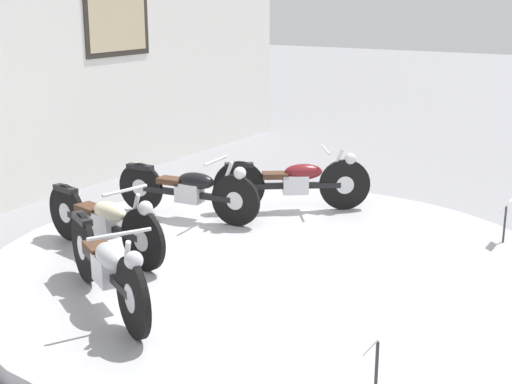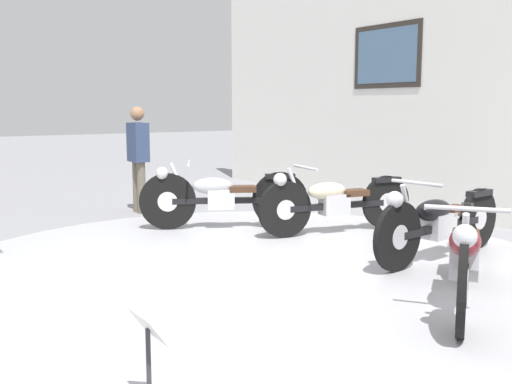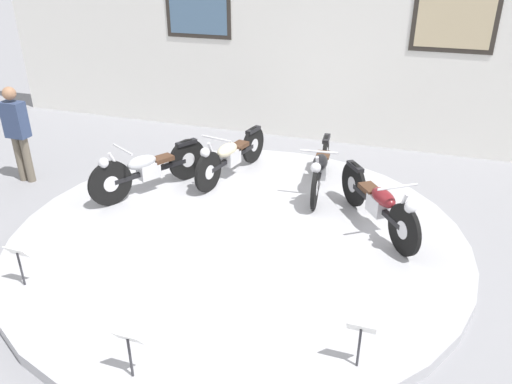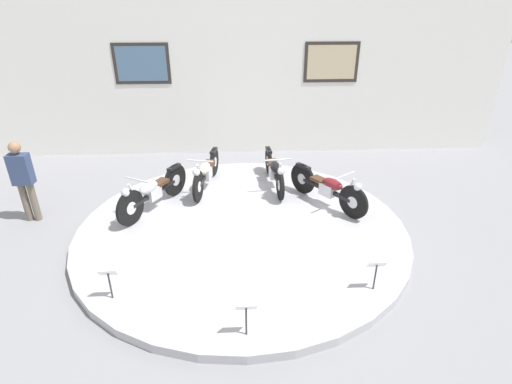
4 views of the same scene
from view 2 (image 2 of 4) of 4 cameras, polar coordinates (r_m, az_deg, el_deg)
name	(u,v)px [view 2 (image 2 of 4)]	position (r m, az deg, el deg)	size (l,w,h in m)	color
ground_plane	(254,284)	(5.53, -0.16, -8.71)	(60.00, 60.00, 0.00)	gray
display_platform	(254,276)	(5.51, -0.16, -7.99)	(5.98, 5.98, 0.15)	#ADADB2
motorcycle_silver	(221,195)	(7.19, -3.35, -0.33)	(1.03, 1.80, 0.81)	black
motorcycle_cream	(334,200)	(6.97, 7.46, -0.78)	(0.58, 1.96, 0.80)	black
motorcycle_black	(439,221)	(5.97, 17.00, -2.63)	(0.54, 1.97, 0.79)	black
motorcycle_maroon	(465,254)	(4.65, 19.25, -5.58)	(1.21, 1.66, 0.80)	black
info_placard_front_right	(148,339)	(2.96, -10.25, -13.65)	(0.26, 0.11, 0.51)	#333338
visitor_standing	(138,154)	(9.21, -11.15, 3.62)	(0.36, 0.22, 1.61)	#6B6051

